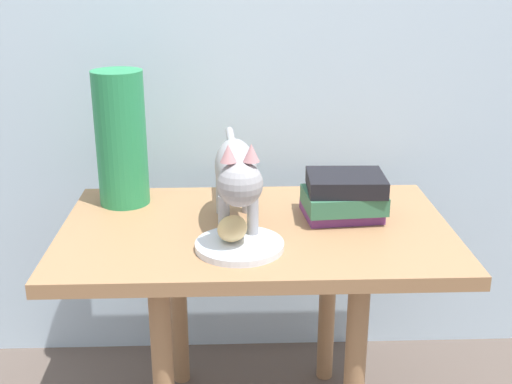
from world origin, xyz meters
The scene contains 6 objects.
side_table centered at (0.00, 0.00, 0.46)m, with size 0.86×0.53×0.54m.
plate centered at (-0.04, -0.12, 0.54)m, with size 0.18×0.18×0.01m, color silver.
bread_roll centered at (-0.05, -0.10, 0.57)m, with size 0.08×0.06×0.05m, color #E0BC7A.
cat centered at (-0.04, -0.02, 0.67)m, with size 0.10×0.48×0.23m.
book_stack centered at (0.20, 0.04, 0.59)m, with size 0.19×0.16×0.10m.
green_vase centered at (-0.31, 0.16, 0.69)m, with size 0.12×0.12×0.32m, color #288C51.
Camera 1 is at (-0.05, -1.34, 1.10)m, focal length 46.05 mm.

